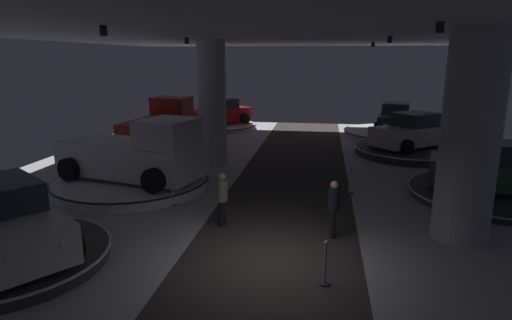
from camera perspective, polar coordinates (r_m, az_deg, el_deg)
The scene contains 23 objects.
ground at distance 10.49m, azimuth 1.86°, elevation -13.53°, with size 24.00×44.00×0.06m.
ceiling_with_spotlights at distance 9.36m, azimuth 2.14°, elevation 18.44°, with size 24.00×44.00×0.39m.
column_left at distance 19.22m, azimuth -5.90°, elevation 7.57°, with size 1.25×1.25×5.50m.
column_right at distance 12.20m, azimuth 26.71°, elevation 2.67°, with size 1.45×1.45×5.50m.
display_platform_deep_right at distance 27.60m, azimuth 17.94°, elevation 3.44°, with size 6.06×6.06×0.32m.
display_car_deep_right at distance 27.49m, azimuth 18.08°, elevation 5.31°, with size 2.80×4.45×1.71m.
display_platform_far_right at distance 22.66m, azimuth 19.97°, elevation 1.23°, with size 5.52×5.52×0.38m.
display_car_far_right at distance 22.51m, azimuth 20.21°, elevation 3.56°, with size 4.41×4.03×1.71m.
display_platform_mid_left at distance 16.57m, azimuth -16.22°, elevation -2.87°, with size 5.70×5.70×0.38m.
pickup_truck_mid_left at distance 16.10m, azimuth -15.59°, elevation 0.76°, with size 5.65×3.66×2.30m.
display_platform_deep_left at distance 29.16m, azimuth -4.87°, elevation 4.55°, with size 5.01×5.01×0.31m.
display_car_deep_left at distance 29.05m, azimuth -4.86°, elevation 6.32°, with size 4.20×4.28×1.71m.
display_platform_near_left at distance 11.79m, azimuth -30.19°, elevation -11.25°, with size 4.60×4.60×0.31m.
display_car_near_left at distance 11.49m, azimuth -30.77°, elevation -7.09°, with size 4.47×3.90×1.71m.
display_platform_mid_right at distance 16.96m, azimuth 29.04°, elevation -3.94°, with size 5.58×5.58×0.25m.
display_car_mid_right at distance 16.74m, azimuth 29.28°, elevation -1.08°, with size 4.51×3.00×1.71m.
display_platform_far_left at distance 23.13m, azimuth -12.68°, elevation 1.85°, with size 5.68×5.68×0.29m.
pickup_truck_far_left at distance 23.23m, azimuth -12.48°, elevation 4.58°, with size 2.96×5.44×2.30m.
visitor_walking_near at distance 12.23m, azimuth -4.57°, elevation -4.79°, with size 0.32×0.32×1.59m.
visitor_walking_far at distance 11.61m, azimuth 10.34°, elevation -6.00°, with size 0.32×0.32×1.59m.
stanchion_a at distance 15.55m, azimuth 12.45°, elevation -3.09°, with size 0.28×0.28×1.01m.
stanchion_b at distance 14.28m, azimuth -11.10°, elevation -4.53°, with size 0.28×0.28×1.01m.
stanchion_c at distance 9.50m, azimuth 9.23°, elevation -14.12°, with size 0.28×0.28×1.01m.
Camera 1 is at (1.13, -9.26, 4.77)m, focal length 29.89 mm.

